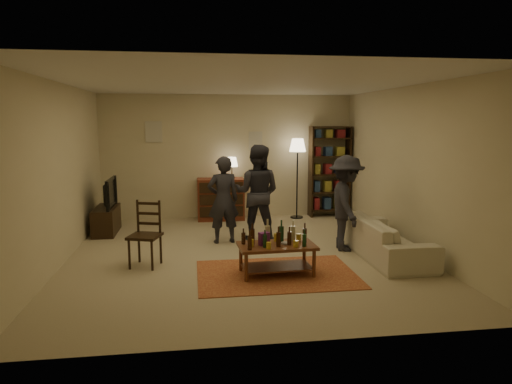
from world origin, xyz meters
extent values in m
plane|color=#C6B793|center=(0.00, 0.00, 0.00)|extent=(6.00, 6.00, 0.00)
plane|color=beige|center=(0.00, 3.00, 1.35)|extent=(5.50, 0.00, 5.50)
plane|color=beige|center=(-2.75, 0.00, 1.35)|extent=(0.00, 6.00, 6.00)
plane|color=beige|center=(2.75, 0.00, 1.35)|extent=(0.00, 6.00, 6.00)
plane|color=beige|center=(0.00, -3.00, 1.35)|extent=(5.50, 0.00, 5.50)
plane|color=white|center=(0.00, 0.00, 2.70)|extent=(6.00, 6.00, 0.00)
cube|color=beige|center=(-1.60, 2.98, 1.90)|extent=(0.35, 0.03, 0.45)
cube|color=beige|center=(0.60, 2.98, 1.70)|extent=(0.30, 0.03, 0.40)
cube|color=#9C3722|center=(0.34, -1.02, 0.01)|extent=(2.20, 1.50, 0.01)
cube|color=brown|center=(0.34, -1.02, 0.41)|extent=(1.09, 0.63, 0.04)
cube|color=brown|center=(0.34, -1.02, 0.12)|extent=(0.98, 0.53, 0.02)
cylinder|color=brown|center=(-0.12, -1.27, 0.20)|extent=(0.05, 0.05, 0.39)
cylinder|color=brown|center=(0.82, -1.23, 0.20)|extent=(0.05, 0.05, 0.39)
cylinder|color=brown|center=(-0.14, -0.82, 0.20)|extent=(0.05, 0.05, 0.39)
cylinder|color=brown|center=(0.80, -0.77, 0.20)|extent=(0.05, 0.05, 0.39)
cylinder|color=gold|center=(-0.02, -1.08, 0.48)|extent=(0.07, 0.07, 0.10)
cylinder|color=gold|center=(0.19, -1.22, 0.48)|extent=(0.07, 0.07, 0.09)
cylinder|color=gold|center=(0.36, -0.84, 0.49)|extent=(0.07, 0.07, 0.11)
cylinder|color=gold|center=(0.57, -1.18, 0.48)|extent=(0.07, 0.07, 0.09)
cylinder|color=gold|center=(0.69, -0.85, 0.48)|extent=(0.07, 0.07, 0.10)
cube|color=#782E7F|center=(0.16, -1.01, 0.52)|extent=(0.16, 0.13, 0.18)
cylinder|color=gray|center=(0.46, -1.04, 0.45)|extent=(0.12, 0.12, 0.03)
cube|color=black|center=(-1.51, -0.39, 0.46)|extent=(0.53, 0.53, 0.04)
cylinder|color=black|center=(-1.73, -0.50, 0.22)|extent=(0.04, 0.04, 0.45)
cylinder|color=black|center=(-1.40, -0.60, 0.22)|extent=(0.04, 0.04, 0.45)
cylinder|color=black|center=(-1.63, -0.17, 0.22)|extent=(0.04, 0.04, 0.45)
cylinder|color=black|center=(-1.30, -0.27, 0.22)|extent=(0.04, 0.04, 0.45)
cube|color=black|center=(-1.46, -0.22, 0.73)|extent=(0.34, 0.13, 0.51)
cube|color=black|center=(-2.45, 1.80, 0.25)|extent=(0.40, 1.00, 0.50)
imported|color=black|center=(-2.43, 1.80, 0.78)|extent=(0.13, 0.97, 0.56)
cube|color=maroon|center=(-0.20, 2.72, 0.45)|extent=(1.00, 0.48, 0.90)
cube|color=black|center=(-0.20, 2.47, 0.22)|extent=(0.92, 0.02, 0.22)
cube|color=black|center=(-0.20, 2.47, 0.48)|extent=(0.92, 0.02, 0.22)
cube|color=black|center=(-0.20, 2.47, 0.74)|extent=(0.92, 0.02, 0.22)
cylinder|color=black|center=(0.05, 2.72, 0.92)|extent=(0.12, 0.12, 0.04)
cylinder|color=black|center=(0.05, 2.72, 1.05)|extent=(0.02, 0.02, 0.22)
cone|color=#FFE5B2|center=(0.05, 2.72, 1.26)|extent=(0.26, 0.26, 0.20)
cube|color=black|center=(1.82, 2.78, 1.00)|extent=(0.04, 0.34, 2.00)
cube|color=black|center=(2.68, 2.78, 1.00)|extent=(0.04, 0.34, 2.00)
cube|color=black|center=(2.25, 2.78, 0.15)|extent=(0.90, 0.34, 0.03)
cube|color=black|center=(2.25, 2.78, 0.55)|extent=(0.90, 0.34, 0.03)
cube|color=black|center=(2.25, 2.78, 0.95)|extent=(0.90, 0.34, 0.03)
cube|color=black|center=(2.25, 2.78, 1.35)|extent=(0.90, 0.34, 0.03)
cube|color=black|center=(2.25, 2.78, 1.75)|extent=(0.90, 0.34, 0.03)
cube|color=black|center=(2.25, 2.78, 2.00)|extent=(0.90, 0.34, 0.03)
cube|color=maroon|center=(1.95, 2.78, 0.29)|extent=(0.12, 0.22, 0.26)
cube|color=navy|center=(2.20, 2.78, 0.29)|extent=(0.15, 0.22, 0.26)
cube|color=olive|center=(2.47, 2.78, 0.29)|extent=(0.18, 0.22, 0.26)
cube|color=navy|center=(1.95, 2.78, 0.69)|extent=(0.12, 0.22, 0.24)
cube|color=olive|center=(2.20, 2.78, 0.69)|extent=(0.15, 0.22, 0.24)
cube|color=maroon|center=(2.47, 2.78, 0.69)|extent=(0.18, 0.22, 0.24)
cube|color=olive|center=(1.95, 2.78, 1.07)|extent=(0.12, 0.22, 0.22)
cube|color=maroon|center=(2.20, 2.78, 1.07)|extent=(0.15, 0.22, 0.22)
cube|color=navy|center=(2.47, 2.78, 1.07)|extent=(0.18, 0.22, 0.22)
cube|color=maroon|center=(1.95, 2.78, 1.47)|extent=(0.12, 0.22, 0.20)
cube|color=navy|center=(2.20, 2.78, 1.47)|extent=(0.15, 0.22, 0.20)
cube|color=olive|center=(2.47, 2.78, 1.47)|extent=(0.18, 0.22, 0.20)
cube|color=navy|center=(1.95, 2.78, 1.85)|extent=(0.12, 0.22, 0.18)
cube|color=olive|center=(2.20, 2.78, 1.85)|extent=(0.15, 0.22, 0.18)
cube|color=maroon|center=(2.47, 2.78, 1.85)|extent=(0.18, 0.22, 0.18)
cylinder|color=black|center=(1.48, 2.65, 0.01)|extent=(0.28, 0.28, 0.03)
cylinder|color=black|center=(1.48, 2.65, 0.78)|extent=(0.03, 0.03, 1.56)
cone|color=#FFE5B2|center=(1.48, 2.65, 1.61)|extent=(0.36, 0.36, 0.28)
imported|color=beige|center=(2.20, -0.40, 0.30)|extent=(0.81, 2.08, 0.61)
imported|color=#25252C|center=(-0.28, 0.80, 0.77)|extent=(0.61, 0.44, 1.53)
imported|color=#292931|center=(0.34, 0.91, 0.86)|extent=(1.01, 0.90, 1.72)
imported|color=#27272F|center=(1.70, 0.06, 0.79)|extent=(0.71, 1.09, 1.58)
camera|label=1|loc=(-0.81, -7.05, 2.12)|focal=32.00mm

